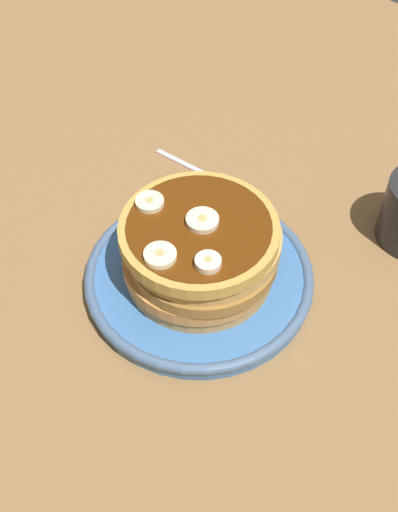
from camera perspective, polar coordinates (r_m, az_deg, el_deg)
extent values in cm
cube|color=olive|center=(76.03, 0.00, -3.04)|extent=(140.00, 140.00, 3.00)
cylinder|color=#3F72B2|center=(74.15, 0.00, -1.92)|extent=(25.24, 25.24, 1.79)
torus|color=#496588|center=(73.66, 0.00, -1.61)|extent=(25.73, 25.73, 1.25)
cylinder|color=tan|center=(72.70, 0.25, -1.26)|extent=(16.31, 16.31, 1.53)
cylinder|color=#CD8945|center=(71.79, -0.07, -0.23)|extent=(16.74, 16.74, 1.53)
cylinder|color=olive|center=(70.20, 0.28, 0.16)|extent=(16.20, 16.20, 1.53)
cylinder|color=tan|center=(69.72, 0.20, 1.61)|extent=(16.90, 16.90, 1.53)
cylinder|color=gold|center=(68.20, 0.29, 2.11)|extent=(16.87, 16.87, 1.53)
cylinder|color=#592B0A|center=(67.63, 0.00, 2.64)|extent=(15.18, 15.18, 0.16)
cylinder|color=#F5E3BE|center=(67.74, 0.19, 3.13)|extent=(3.45, 3.45, 0.80)
cylinder|color=tan|center=(67.42, 0.20, 3.39)|extent=(0.97, 0.97, 0.08)
cylinder|color=#FBE4C4|center=(63.83, 0.79, -0.59)|extent=(2.65, 2.65, 0.94)
cylinder|color=tan|center=(63.44, 0.79, -0.29)|extent=(0.74, 0.74, 0.08)
cylinder|color=#F6EABB|center=(69.76, -4.30, 4.65)|extent=(3.06, 3.06, 0.76)
cylinder|color=tan|center=(69.46, -4.32, 4.89)|extent=(0.86, 0.86, 0.08)
cylinder|color=#FAF4BE|center=(64.49, -3.23, -0.09)|extent=(3.29, 3.29, 0.80)
cylinder|color=tan|center=(64.16, -3.24, 0.17)|extent=(0.92, 0.92, 0.08)
cube|color=silver|center=(88.47, -1.17, 7.99)|extent=(9.52, 1.55, 0.50)
cube|color=silver|center=(85.68, 2.32, 6.29)|extent=(3.60, 1.57, 0.50)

